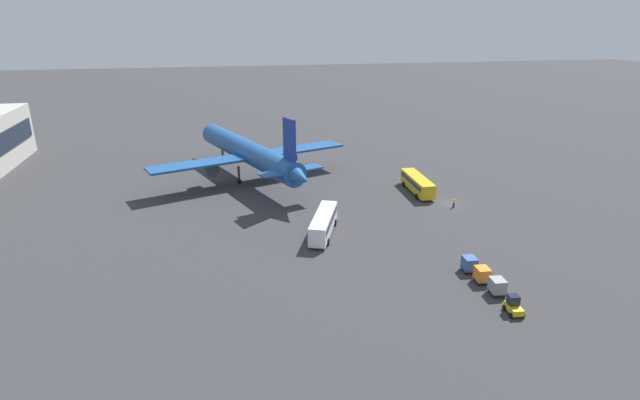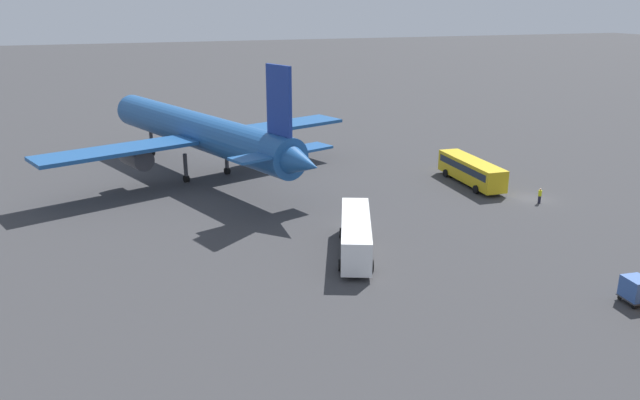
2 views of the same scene
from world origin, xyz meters
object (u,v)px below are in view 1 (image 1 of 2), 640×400
object	(u,v)px
baggage_tug	(514,306)
cargo_cart_orange	(482,274)
worker_person	(454,203)
cargo_cart_grey	(497,286)
cargo_cart_blue	(469,263)
shuttle_bus_far	(323,222)
airplane	(249,152)
shuttle_bus_near	(417,183)

from	to	relation	value
baggage_tug	cargo_cart_orange	bearing A→B (deg)	5.80
worker_person	cargo_cart_grey	world-z (taller)	cargo_cart_grey
baggage_tug	cargo_cart_blue	bearing A→B (deg)	6.71
shuttle_bus_far	worker_person	xyz separation A→B (m)	(6.53, -25.15, -1.11)
baggage_tug	cargo_cart_blue	world-z (taller)	baggage_tug
airplane	cargo_cart_blue	distance (m)	53.15
worker_person	cargo_cart_grey	distance (m)	29.94
airplane	shuttle_bus_near	size ratio (longest dim) A/B	3.79
cargo_cart_blue	shuttle_bus_near	bearing A→B (deg)	-10.81
cargo_cart_grey	shuttle_bus_near	bearing A→B (deg)	-8.48
cargo_cart_blue	worker_person	bearing A→B (deg)	-22.04
shuttle_bus_near	airplane	bearing A→B (deg)	66.99
worker_person	shuttle_bus_far	bearing A→B (deg)	104.56
cargo_cart_grey	cargo_cart_orange	world-z (taller)	same
shuttle_bus_far	cargo_cart_orange	distance (m)	25.00
worker_person	cargo_cart_grey	xyz separation A→B (m)	(-28.65, 8.72, 0.32)
shuttle_bus_far	worker_person	bearing A→B (deg)	-53.37
airplane	baggage_tug	bearing A→B (deg)	-176.31
shuttle_bus_far	baggage_tug	bearing A→B (deg)	-126.38
shuttle_bus_far	worker_person	world-z (taller)	shuttle_bus_far
cargo_cart_grey	cargo_cart_blue	xyz separation A→B (m)	(6.07, 0.43, 0.00)
baggage_tug	cargo_cart_orange	xyz separation A→B (m)	(7.09, -0.07, 0.25)
airplane	cargo_cart_orange	size ratio (longest dim) A/B	21.81
shuttle_bus_far	baggage_tug	world-z (taller)	shuttle_bus_far
shuttle_bus_far	cargo_cart_grey	bearing A→B (deg)	-121.32
airplane	baggage_tug	xyz separation A→B (m)	(-56.94, -24.80, -4.89)
shuttle_bus_near	worker_person	size ratio (longest dim) A/B	7.08
shuttle_bus_near	cargo_cart_orange	bearing A→B (deg)	173.23
shuttle_bus_far	cargo_cart_blue	size ratio (longest dim) A/B	5.77
airplane	cargo_cart_orange	xyz separation A→B (m)	(-49.85, -24.87, -4.64)
cargo_cart_grey	cargo_cart_orange	distance (m)	3.05
shuttle_bus_near	cargo_cart_blue	distance (m)	32.42
cargo_cart_orange	shuttle_bus_far	bearing A→B (deg)	40.22
cargo_cart_grey	cargo_cart_blue	world-z (taller)	same
shuttle_bus_far	shuttle_bus_near	bearing A→B (deg)	-32.36
baggage_tug	cargo_cart_orange	size ratio (longest dim) A/B	1.18
shuttle_bus_far	baggage_tug	xyz separation A→B (m)	(-26.17, -16.07, -1.04)
cargo_cart_orange	baggage_tug	bearing A→B (deg)	179.44
airplane	shuttle_bus_far	size ratio (longest dim) A/B	3.78
airplane	baggage_tug	world-z (taller)	airplane
shuttle_bus_near	cargo_cart_grey	bearing A→B (deg)	174.43
worker_person	cargo_cart_orange	size ratio (longest dim) A/B	0.81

